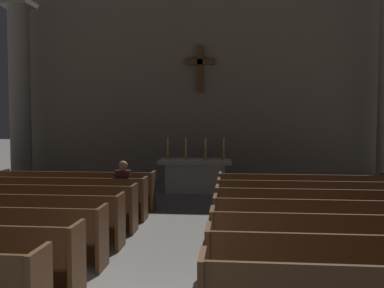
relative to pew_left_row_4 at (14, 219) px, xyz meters
The scene contains 18 objects.
pew_left_row_4 is the anchor object (origin of this frame).
pew_left_row_5 1.03m from the pew_left_row_4, 90.00° to the left, with size 3.88×0.50×0.95m.
pew_left_row_6 2.05m from the pew_left_row_4, 90.00° to the left, with size 3.88×0.50×0.95m.
pew_left_row_7 3.08m from the pew_left_row_4, 90.00° to the left, with size 3.88×0.50×0.95m.
pew_right_row_2 5.83m from the pew_left_row_4, 20.62° to the right, with size 3.88×0.50×0.95m.
pew_right_row_3 5.55m from the pew_left_row_4, 10.65° to the right, with size 3.88×0.50×0.95m.
pew_right_row_4 5.45m from the pew_left_row_4, ahead, with size 3.88×0.50×0.95m.
pew_right_row_5 5.55m from the pew_left_row_4, 10.65° to the left, with size 3.88×0.50×0.95m.
pew_right_row_6 5.83m from the pew_left_row_4, 20.62° to the left, with size 3.88×0.50×0.95m.
pew_right_row_7 6.26m from the pew_left_row_4, 29.43° to the left, with size 3.88×0.50×0.95m.
column_left_fourth 7.43m from the pew_left_row_4, 116.11° to the left, with size 1.01×1.01×6.01m.
altar 6.33m from the pew_left_row_4, 64.47° to the left, with size 2.20×0.90×1.01m.
candlestick_outer_left 6.06m from the pew_left_row_4, 71.80° to the left, with size 0.16×0.16×0.65m.
candlestick_inner_left 6.25m from the pew_left_row_4, 66.97° to the left, with size 0.16×0.16×0.65m.
candlestick_inner_right 6.50m from the pew_left_row_4, 62.07° to the left, with size 0.16×0.16×0.65m.
candlestick_outer_right 6.78m from the pew_left_row_4, 57.94° to the left, with size 0.16×0.16×0.65m.
apse_with_cross 8.68m from the pew_left_row_4, 70.36° to the left, with size 12.71×0.44×7.11m.
lone_worshipper 2.55m from the pew_left_row_4, 55.24° to the left, with size 0.32×0.43×1.32m.
Camera 1 is at (1.09, -4.01, 2.24)m, focal length 39.77 mm.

